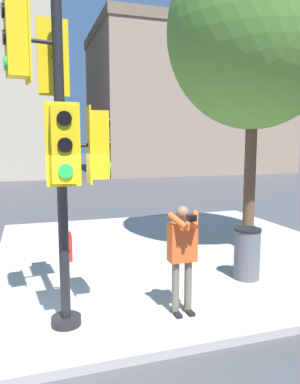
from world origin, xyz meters
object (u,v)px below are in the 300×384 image
at_px(traffic_signal_pole, 59,120).
at_px(person_photographer, 183,250).
at_px(trash_bin, 247,253).
at_px(fire_hydrant, 68,246).
at_px(street_tree, 255,32).

bearing_deg(traffic_signal_pole, person_photographer, -5.16).
bearing_deg(traffic_signal_pole, trash_bin, 13.31).
height_order(traffic_signal_pole, trash_bin, traffic_signal_pole).
bearing_deg(fire_hydrant, traffic_signal_pole, -96.52).
relative_size(person_photographer, street_tree, 0.23).
distance_m(traffic_signal_pole, fire_hydrant, 3.78).
xyz_separation_m(person_photographer, street_tree, (2.80, 2.65, 3.98)).
bearing_deg(person_photographer, street_tree, 43.39).
bearing_deg(traffic_signal_pole, street_tree, 29.11).
relative_size(traffic_signal_pole, person_photographer, 2.80).
height_order(street_tree, fire_hydrant, street_tree).
bearing_deg(trash_bin, street_tree, 56.97).
xyz_separation_m(street_tree, trash_bin, (-1.10, -1.70, -4.47)).
distance_m(fire_hydrant, trash_bin, 3.68).
distance_m(person_photographer, fire_hydrant, 3.35).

